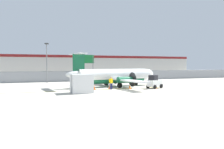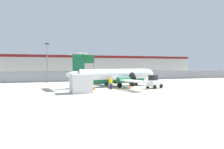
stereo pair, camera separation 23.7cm
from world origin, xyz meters
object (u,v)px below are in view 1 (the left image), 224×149
traffic_cone_far_right (110,87)px  apron_light_pole (47,59)px  traffic_cone_near_right (130,86)px  parked_car_4 (130,74)px  parked_car_3 (100,73)px  baggage_tug (154,82)px  parked_car_0 (17,76)px  cargo_container (82,84)px  traffic_cone_far_left (155,86)px  traffic_cone_near_left (94,87)px  parked_car_1 (47,74)px  highway_sign (86,61)px  commuter_airplane (116,76)px  ground_crew_worker (111,82)px  parked_car_2 (75,75)px

traffic_cone_far_right → apron_light_pole: bearing=119.7°
traffic_cone_near_right → parked_car_4: parked_car_4 is taller
parked_car_3 → apron_light_pole: size_ratio=0.58×
baggage_tug → parked_car_0: size_ratio=0.60×
parked_car_4 → baggage_tug: bearing=76.4°
cargo_container → parked_car_0: (-8.83, 28.26, -0.21)m
baggage_tug → traffic_cone_far_right: baggage_tug is taller
traffic_cone_far_left → traffic_cone_near_left: bearing=170.4°
traffic_cone_near_left → traffic_cone_far_right: (2.22, 0.26, 0.00)m
parked_car_1 → highway_sign: 16.19m
parked_car_0 → parked_car_3: same height
traffic_cone_far_left → commuter_airplane: bearing=130.4°
commuter_airplane → traffic_cone_near_left: 5.64m
parked_car_3 → traffic_cone_far_right: bearing=75.7°
traffic_cone_far_right → cargo_container: bearing=-148.2°
baggage_tug → parked_car_1: size_ratio=0.59×
traffic_cone_far_left → parked_car_1: (-12.61, 33.77, 0.58)m
parked_car_3 → traffic_cone_near_left: bearing=72.1°
traffic_cone_near_right → traffic_cone_near_left: bearing=177.1°
parked_car_4 → traffic_cone_far_right: bearing=62.7°
parked_car_3 → apron_light_pole: 24.41m
traffic_cone_far_left → traffic_cone_near_right: bearing=160.9°
traffic_cone_far_right → parked_car_1: parked_car_1 is taller
traffic_cone_near_right → parked_car_0: size_ratio=0.15×
ground_crew_worker → highway_sign: size_ratio=0.31×
commuter_airplane → parked_car_0: size_ratio=3.72×
parked_car_1 → parked_car_2: 9.05m
parked_car_2 → parked_car_0: bearing=-171.1°
parked_car_4 → highway_sign: 14.30m
parked_car_2 → highway_sign: highway_sign is taller
parked_car_3 → parked_car_4: size_ratio=0.98×
ground_crew_worker → traffic_cone_far_left: ground_crew_worker is taller
cargo_container → traffic_cone_far_left: (10.70, 1.10, -0.79)m
traffic_cone_near_right → highway_sign: (-1.92, 18.51, 3.83)m
traffic_cone_near_left → apron_light_pole: size_ratio=0.09×
cargo_container → parked_car_0: cargo_container is taller
parked_car_3 → highway_sign: bearing=62.1°
parked_car_0 → highway_sign: 16.39m
apron_light_pole → highway_sign: 9.69m
commuter_airplane → cargo_container: (-6.60, -5.91, -0.50)m
cargo_container → traffic_cone_far_right: (4.49, 2.79, -0.79)m
commuter_airplane → traffic_cone_far_right: 3.98m
commuter_airplane → traffic_cone_far_right: (-2.11, -3.12, -1.29)m
parked_car_2 → apron_light_pole: 15.05m
commuter_airplane → highway_sign: 15.14m
parked_car_1 → parked_car_4: 22.14m
commuter_airplane → parked_car_1: commuter_airplane is taller
baggage_tug → traffic_cone_far_left: size_ratio=4.02×
parked_car_0 → parked_car_4: (27.16, -2.35, 0.00)m
commuter_airplane → parked_car_0: (-15.43, 22.36, -0.71)m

